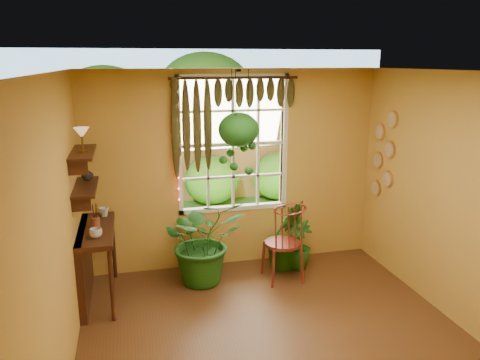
% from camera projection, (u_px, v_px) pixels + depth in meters
% --- Properties ---
extents(floor, '(4.50, 4.50, 0.00)m').
position_uv_depth(floor, '(285.00, 355.00, 4.58)').
color(floor, '#532A17').
rests_on(floor, ground).
extents(ceiling, '(4.50, 4.50, 0.00)m').
position_uv_depth(ceiling, '(293.00, 72.00, 3.91)').
color(ceiling, white).
rests_on(ceiling, wall_back).
extents(wall_back, '(4.00, 0.00, 4.00)m').
position_uv_depth(wall_back, '(234.00, 170.00, 6.36)').
color(wall_back, gold).
rests_on(wall_back, floor).
extents(wall_left, '(0.00, 4.50, 4.50)m').
position_uv_depth(wall_left, '(55.00, 244.00, 3.78)').
color(wall_left, gold).
rests_on(wall_left, floor).
extents(wall_right, '(0.00, 4.50, 4.50)m').
position_uv_depth(wall_right, '(477.00, 208.00, 4.70)').
color(wall_right, gold).
rests_on(wall_right, floor).
extents(window, '(1.52, 0.10, 1.86)m').
position_uv_depth(window, '(233.00, 144.00, 6.30)').
color(window, white).
rests_on(window, wall_back).
extents(valance_vine, '(1.70, 0.12, 1.10)m').
position_uv_depth(valance_vine, '(228.00, 102.00, 6.03)').
color(valance_vine, '#3C1D10').
rests_on(valance_vine, window).
extents(string_lights, '(0.03, 0.03, 1.54)m').
position_uv_depth(string_lights, '(177.00, 144.00, 6.03)').
color(string_lights, '#FF2633').
rests_on(string_lights, window).
extents(wall_plates, '(0.04, 0.32, 1.10)m').
position_uv_depth(wall_plates, '(383.00, 155.00, 6.33)').
color(wall_plates, beige).
rests_on(wall_plates, wall_right).
extents(counter_ledge, '(0.40, 1.20, 0.90)m').
position_uv_depth(counter_ledge, '(88.00, 257.00, 5.51)').
color(counter_ledge, '#3C1D10').
rests_on(counter_ledge, floor).
extents(shelf_lower, '(0.25, 0.90, 0.04)m').
position_uv_depth(shelf_lower, '(86.00, 187.00, 5.31)').
color(shelf_lower, '#3C1D10').
rests_on(shelf_lower, wall_left).
extents(shelf_upper, '(0.25, 0.90, 0.04)m').
position_uv_depth(shelf_upper, '(83.00, 153.00, 5.21)').
color(shelf_upper, '#3C1D10').
rests_on(shelf_upper, wall_left).
extents(backyard, '(14.00, 10.00, 12.00)m').
position_uv_depth(backyard, '(199.00, 128.00, 10.78)').
color(backyard, '#2D621C').
rests_on(backyard, ground).
extents(windsor_chair, '(0.49, 0.52, 1.26)m').
position_uv_depth(windsor_chair, '(283.00, 254.00, 6.07)').
color(windsor_chair, maroon).
rests_on(windsor_chair, floor).
extents(potted_plant_left, '(1.10, 0.98, 1.14)m').
position_uv_depth(potted_plant_left, '(204.00, 240.00, 5.97)').
color(potted_plant_left, '#164913').
rests_on(potted_plant_left, floor).
extents(potted_plant_mid, '(0.60, 0.51, 0.99)m').
position_uv_depth(potted_plant_mid, '(285.00, 234.00, 6.37)').
color(potted_plant_mid, '#164913').
rests_on(potted_plant_mid, floor).
extents(potted_plant_right, '(0.41, 0.41, 0.70)m').
position_uv_depth(potted_plant_right, '(297.00, 244.00, 6.42)').
color(potted_plant_right, '#164913').
rests_on(potted_plant_right, floor).
extents(hanging_basket, '(0.51, 0.51, 1.31)m').
position_uv_depth(hanging_basket, '(239.00, 133.00, 5.84)').
color(hanging_basket, black).
rests_on(hanging_basket, ceiling).
extents(cup_a, '(0.18, 0.18, 0.11)m').
position_uv_depth(cup_a, '(96.00, 233.00, 5.14)').
color(cup_a, silver).
rests_on(cup_a, counter_ledge).
extents(cup_b, '(0.16, 0.16, 0.11)m').
position_uv_depth(cup_b, '(104.00, 212.00, 5.85)').
color(cup_b, beige).
rests_on(cup_b, counter_ledge).
extents(brush_jar, '(0.10, 0.10, 0.36)m').
position_uv_depth(brush_jar, '(95.00, 216.00, 5.44)').
color(brush_jar, brown).
rests_on(brush_jar, counter_ledge).
extents(shelf_vase, '(0.17, 0.17, 0.14)m').
position_uv_depth(shelf_vase, '(87.00, 174.00, 5.55)').
color(shelf_vase, '#B2AD99').
rests_on(shelf_vase, shelf_lower).
extents(tiffany_lamp, '(0.17, 0.17, 0.28)m').
position_uv_depth(tiffany_lamp, '(82.00, 134.00, 5.05)').
color(tiffany_lamp, brown).
rests_on(tiffany_lamp, shelf_upper).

